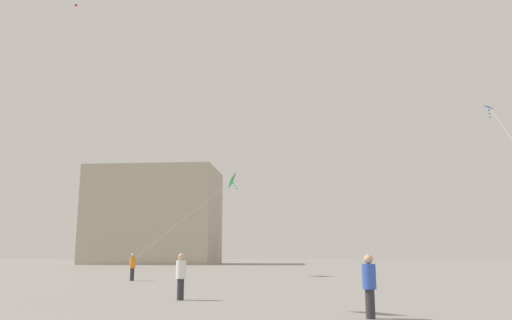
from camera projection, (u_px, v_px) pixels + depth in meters
person_in_orange at (132, 266)px, 32.02m from camera, size 0.38×0.38×1.75m
person_in_blue at (369, 283)px, 13.54m from camera, size 0.37×0.37×1.71m
person_in_white at (181, 274)px, 18.88m from camera, size 0.38×0.38×1.74m
kite_emerald_delta at (231, 181)px, 40.32m from camera, size 6.26×8.36×6.82m
kite_cobalt_diamond at (491, 111)px, 33.56m from camera, size 3.31×14.77×10.64m
building_left_hall at (155, 216)px, 84.29m from camera, size 21.73×15.18×15.95m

